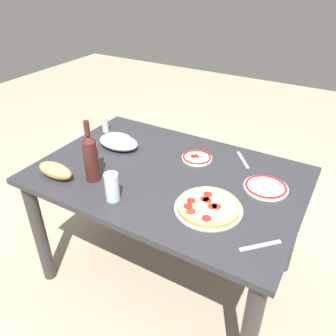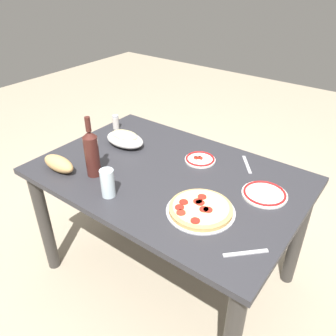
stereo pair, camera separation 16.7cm
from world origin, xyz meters
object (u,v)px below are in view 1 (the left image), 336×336
object	(u,v)px
wine_bottle	(91,157)
side_plate_far	(266,187)
water_glass	(112,187)
dining_table	(168,192)
spice_shaker	(105,125)
bread_loaf	(55,171)
pepperoni_pizza	(208,206)
side_plate_near	(197,157)
baked_pasta_dish	(118,141)

from	to	relation	value
wine_bottle	side_plate_far	world-z (taller)	wine_bottle
wine_bottle	water_glass	size ratio (longest dim) A/B	2.30
dining_table	side_plate_far	xyz separation A→B (m)	(-0.46, -0.11, 0.12)
dining_table	spice_shaker	size ratio (longest dim) A/B	15.05
water_glass	bread_loaf	size ratio (longest dim) A/B	0.66
pepperoni_pizza	side_plate_far	size ratio (longest dim) A/B	1.44
dining_table	side_plate_near	bearing A→B (deg)	-107.61
bread_loaf	spice_shaker	size ratio (longest dim) A/B	2.30
wine_bottle	pepperoni_pizza	bearing A→B (deg)	-173.25
baked_pasta_dish	side_plate_far	size ratio (longest dim) A/B	1.18
side_plate_near	bread_loaf	bearing A→B (deg)	44.33
side_plate_near	baked_pasta_dish	bearing A→B (deg)	13.86
pepperoni_pizza	wine_bottle	distance (m)	0.59
spice_shaker	dining_table	bearing A→B (deg)	158.98
water_glass	side_plate_far	bearing A→B (deg)	-143.14
side_plate_near	spice_shaker	distance (m)	0.64
pepperoni_pizza	side_plate_far	bearing A→B (deg)	-121.72
wine_bottle	bread_loaf	world-z (taller)	wine_bottle
bread_loaf	spice_shaker	distance (m)	0.54
baked_pasta_dish	side_plate_far	bearing A→B (deg)	-178.39
baked_pasta_dish	wine_bottle	xyz separation A→B (m)	(-0.09, 0.32, 0.08)
baked_pasta_dish	side_plate_near	distance (m)	0.45
dining_table	wine_bottle	bearing A→B (deg)	38.57
water_glass	pepperoni_pizza	bearing A→B (deg)	-159.29
bread_loaf	spice_shaker	xyz separation A→B (m)	(0.12, -0.53, 0.00)
side_plate_near	bread_loaf	world-z (taller)	bread_loaf
side_plate_far	side_plate_near	bearing A→B (deg)	-12.00
baked_pasta_dish	water_glass	world-z (taller)	water_glass
pepperoni_pizza	side_plate_far	xyz separation A→B (m)	(-0.17, -0.27, -0.01)
pepperoni_pizza	baked_pasta_dish	xyz separation A→B (m)	(0.66, -0.25, 0.03)
wine_bottle	side_plate_far	xyz separation A→B (m)	(-0.74, -0.34, -0.12)
side_plate_far	bread_loaf	size ratio (longest dim) A/B	1.02
baked_pasta_dish	wine_bottle	size ratio (longest dim) A/B	0.79
pepperoni_pizza	water_glass	distance (m)	0.42
dining_table	water_glass	bearing A→B (deg)	71.54
side_plate_far	bread_loaf	bearing A→B (deg)	24.70
pepperoni_pizza	spice_shaker	distance (m)	0.94
dining_table	side_plate_near	world-z (taller)	side_plate_near
pepperoni_pizza	wine_bottle	world-z (taller)	wine_bottle
wine_bottle	spice_shaker	bearing A→B (deg)	-57.25
dining_table	baked_pasta_dish	xyz separation A→B (m)	(0.37, -0.09, 0.15)
bread_loaf	water_glass	bearing A→B (deg)	179.71
water_glass	side_plate_far	size ratio (longest dim) A/B	0.65
side_plate_near	side_plate_far	distance (m)	0.41
pepperoni_pizza	wine_bottle	size ratio (longest dim) A/B	0.96
bread_loaf	pepperoni_pizza	bearing A→B (deg)	-168.81
side_plate_near	spice_shaker	size ratio (longest dim) A/B	1.86
pepperoni_pizza	water_glass	world-z (taller)	water_glass
dining_table	baked_pasta_dish	world-z (taller)	baked_pasta_dish
pepperoni_pizza	bread_loaf	world-z (taller)	bread_loaf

